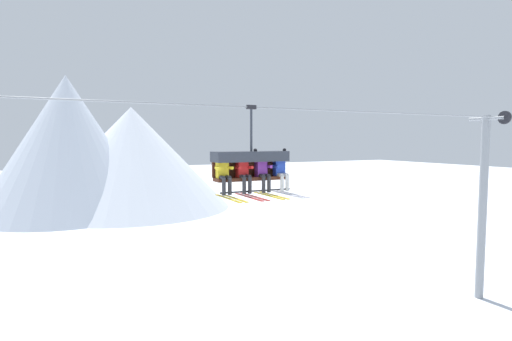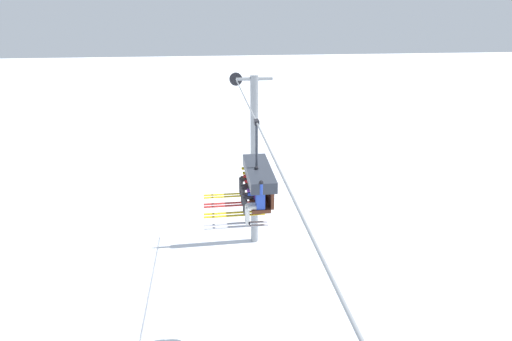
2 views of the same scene
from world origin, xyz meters
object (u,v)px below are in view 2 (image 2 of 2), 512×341
Objects in this scene: skier_yellow at (248,175)px; skier_red at (250,183)px; skier_purple at (253,191)px; skier_blue at (256,201)px; lift_tower_near at (254,160)px; chairlift_chair at (259,177)px.

skier_yellow and skier_red have the same top height.
skier_purple is 1.00× the size of skier_blue.
skier_red is (6.93, -0.93, 1.88)m from lift_tower_near.
skier_purple is at bearing -6.98° from lift_tower_near.
skier_red is at bearing -179.36° from skier_purple.
skier_blue is at bearing 0.32° from skier_red.
skier_blue is (0.62, 0.00, -0.00)m from skier_purple.
lift_tower_near is 4.94× the size of skier_yellow.
skier_purple reaches higher than skier_yellow.
lift_tower_near is 6.65m from skier_yellow.
skier_purple reaches higher than skier_red.
skier_yellow is 1.00× the size of skier_purple.
skier_yellow is at bearing 180.00° from skier_red.
chairlift_chair is 1.47× the size of skier_red.
lift_tower_near is 4.94× the size of skier_red.
skier_blue is at bearing -12.99° from chairlift_chair.
skier_blue reaches higher than skier_yellow.
skier_blue is at bearing 0.21° from skier_yellow.
lift_tower_near is 3.36× the size of chairlift_chair.
chairlift_chair is at bearing -5.59° from lift_tower_near.
chairlift_chair is 0.99m from skier_blue.
skier_blue is (8.17, -0.92, 1.90)m from lift_tower_near.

